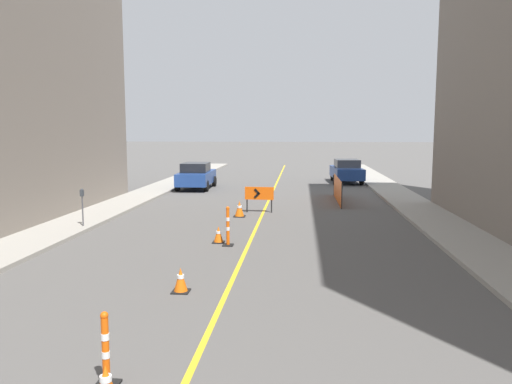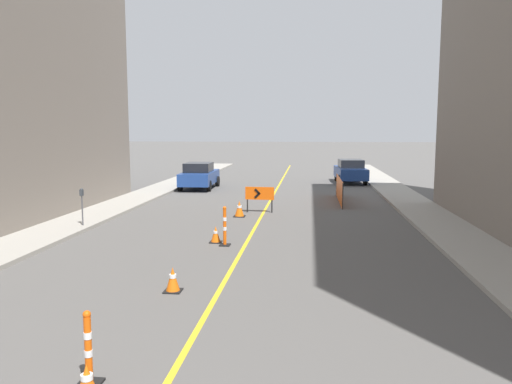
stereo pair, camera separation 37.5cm
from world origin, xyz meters
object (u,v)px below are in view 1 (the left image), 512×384
Objects in this scene: parked_car_curb_near at (196,176)px; parked_car_curb_mid at (347,171)px; delineator_post_rear at (228,229)px; traffic_cone_fifth at (239,209)px; arrow_barricade_primary at (259,194)px; delineator_post_front at (106,355)px; parking_meter_near_curb at (82,200)px; traffic_cone_third at (181,280)px; traffic_cone_fourth at (218,235)px; traffic_cone_second at (106,384)px.

parked_car_curb_mid is at bearing 23.13° from parked_car_curb_near.
delineator_post_rear is at bearing -76.12° from parked_car_curb_near.
traffic_cone_fifth is 1.43m from arrow_barricade_primary.
delineator_post_front is 0.80× the size of parking_meter_near_curb.
parked_car_curb_near is (-3.68, 19.16, 0.53)m from traffic_cone_third.
traffic_cone_third is 10.86m from arrow_barricade_primary.
delineator_post_front is at bearing -93.00° from delineator_post_rear.
delineator_post_front is at bearing -90.71° from traffic_cone_fifth.
parked_car_curb_mid is (4.87, 12.69, 0.01)m from arrow_barricade_primary.
parked_car_curb_mid is at bearing 73.06° from traffic_cone_fourth.
delineator_post_front reaches higher than traffic_cone_third.
traffic_cone_fifth is at bearing 89.05° from traffic_cone_fourth.
arrow_barricade_primary is 0.29× the size of parked_car_curb_near.
parking_meter_near_curb is at bearing -149.27° from traffic_cone_fifth.
delineator_post_rear reaches higher than delineator_post_front.
delineator_post_rear is at bearing 84.98° from traffic_cone_third.
parked_car_curb_mid is (9.39, 4.34, 0.00)m from parked_car_curb_near.
traffic_cone_fourth is at bearing -90.95° from traffic_cone_fifth.
delineator_post_rear reaches higher than traffic_cone_second.
parked_car_curb_mid is (5.71, 23.50, 0.53)m from traffic_cone_third.
traffic_cone_fifth is 10.23m from parked_car_curb_near.
arrow_barricade_primary is 13.59m from parked_car_curb_mid.
arrow_barricade_primary is (0.84, 10.81, 0.52)m from traffic_cone_third.
traffic_cone_second is 0.41× the size of delineator_post_rear.
parked_car_curb_near is at bearing 105.55° from delineator_post_rear.
traffic_cone_second is at bearing -89.67° from traffic_cone_fourth.
traffic_cone_fourth is (-0.05, 9.36, 0.01)m from traffic_cone_second.
arrow_barricade_primary is (0.80, 5.94, 0.53)m from traffic_cone_fourth.
traffic_cone_second is 0.96× the size of traffic_cone_fourth.
traffic_cone_third is 0.45× the size of delineator_post_rear.
delineator_post_front is at bearing -90.77° from traffic_cone_third.
parking_meter_near_curb is (-5.10, 10.64, 0.62)m from delineator_post_front.
traffic_cone_second is 28.55m from parked_car_curb_mid.
traffic_cone_fifth reaches higher than traffic_cone_fourth.
parking_meter_near_curb reaches higher than traffic_cone_fourth.
traffic_cone_fifth is at bearing 89.32° from traffic_cone_third.
arrow_barricade_primary is 0.93× the size of parking_meter_near_curb.
traffic_cone_fourth is at bearing -17.72° from parking_meter_near_curb.
arrow_barricade_primary reaches higher than traffic_cone_fourth.
arrow_barricade_primary is at bearing 85.99° from delineator_post_rear.
traffic_cone_third is 4.52m from delineator_post_rear.
arrow_barricade_primary is at bearing 35.50° from parking_meter_near_curb.
traffic_cone_fifth is (0.12, 9.67, 0.05)m from traffic_cone_third.
delineator_post_rear is at bearing -86.90° from traffic_cone_fifth.
traffic_cone_fourth is at bearing 89.58° from traffic_cone_third.
delineator_post_front is at bearing 110.83° from traffic_cone_second.
parked_car_curb_near is at bearing 121.62° from arrow_barricade_primary.
delineator_post_rear is at bearing -20.17° from parking_meter_near_curb.
parking_meter_near_curb is at bearing 162.28° from traffic_cone_fourth.
traffic_cone_third is at bearing -90.68° from traffic_cone_fifth.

